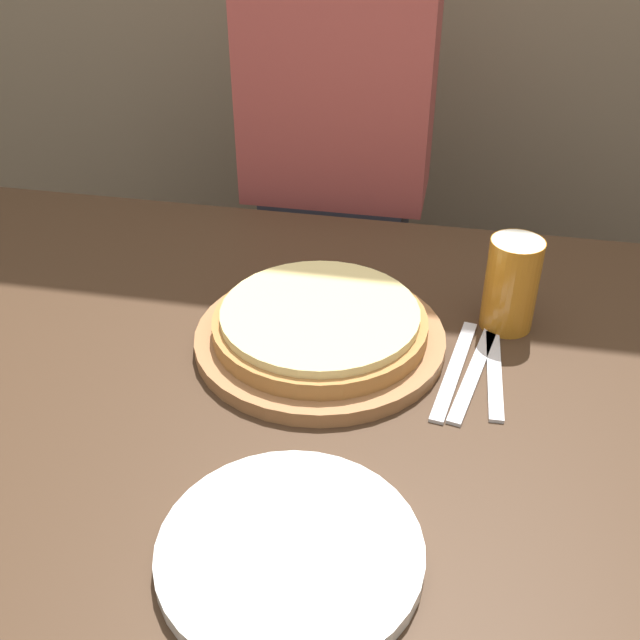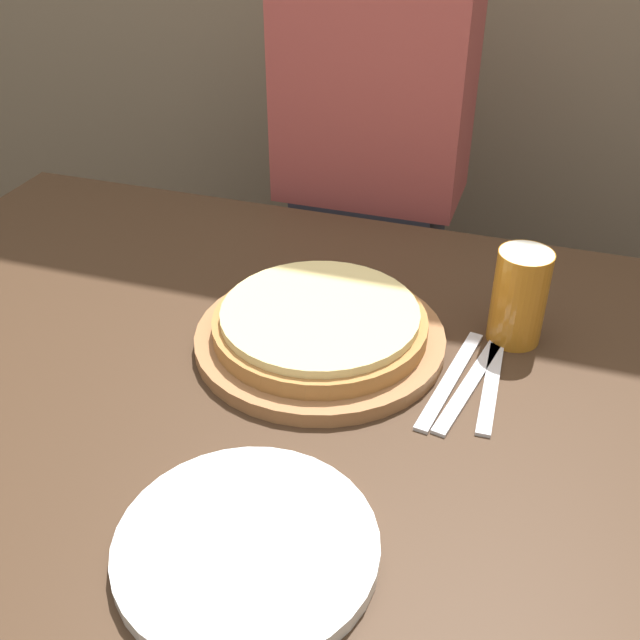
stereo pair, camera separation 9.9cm
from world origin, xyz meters
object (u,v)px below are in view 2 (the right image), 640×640
at_px(dinner_knife, 471,383).
at_px(spoon, 491,387).
at_px(dinner_plate, 247,547).
at_px(pizza_on_board, 320,329).
at_px(diner_person, 370,227).
at_px(beer_glass, 520,293).
at_px(fork, 451,379).

distance_m(dinner_knife, spoon, 0.02).
bearing_deg(dinner_plate, pizza_on_board, 96.66).
bearing_deg(spoon, pizza_on_board, 174.57).
height_order(dinner_plate, diner_person, diner_person).
xyz_separation_m(beer_glass, dinner_knife, (-0.04, -0.12, -0.07)).
bearing_deg(fork, spoon, 0.00).
bearing_deg(spoon, fork, 180.00).
xyz_separation_m(dinner_plate, spoon, (0.19, 0.33, -0.01)).
distance_m(pizza_on_board, dinner_plate, 0.35).
relative_size(pizza_on_board, fork, 1.54).
bearing_deg(dinner_plate, diner_person, 97.31).
height_order(fork, dinner_knife, same).
xyz_separation_m(dinner_plate, dinner_knife, (0.17, 0.33, -0.01)).
xyz_separation_m(dinner_knife, diner_person, (-0.28, 0.57, -0.10)).
relative_size(dinner_plate, spoon, 1.39).
distance_m(beer_glass, dinner_knife, 0.14).
bearing_deg(fork, diner_person, 114.21).
bearing_deg(dinner_knife, spoon, 0.00).
distance_m(beer_glass, diner_person, 0.57).
bearing_deg(pizza_on_board, spoon, -5.43).
relative_size(fork, dinner_knife, 1.00).
bearing_deg(beer_glass, diner_person, 125.47).
relative_size(fork, diner_person, 0.16).
bearing_deg(diner_person, dinner_knife, -63.72).
relative_size(dinner_knife, diner_person, 0.16).
distance_m(pizza_on_board, beer_glass, 0.27).
bearing_deg(beer_glass, spoon, -96.53).
bearing_deg(diner_person, spoon, -61.73).
xyz_separation_m(beer_glass, diner_person, (-0.32, 0.45, -0.17)).
xyz_separation_m(pizza_on_board, diner_person, (-0.07, 0.55, -0.12)).
bearing_deg(spoon, dinner_knife, 180.00).
distance_m(dinner_knife, diner_person, 0.64).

